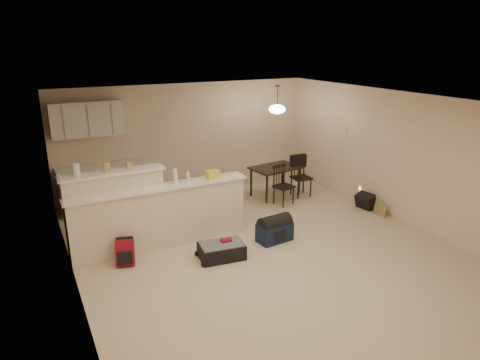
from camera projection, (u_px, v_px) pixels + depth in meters
room at (265, 179)px, 6.93m from camera, size 7.00×7.02×2.50m
breakfast_bar at (145, 215)px, 7.18m from camera, size 3.08×0.58×1.39m
upper_cabinets at (87, 119)px, 8.56m from camera, size 1.40×0.34×0.70m
kitchen_counter at (105, 188)px, 8.98m from camera, size 1.80×0.60×0.90m
thermostat at (345, 130)px, 9.47m from camera, size 0.02×0.12×0.12m
jar at (76, 170)px, 6.59m from camera, size 0.10×0.10×0.20m
cereal_box at (107, 167)px, 6.80m from camera, size 0.10×0.07×0.16m
small_box at (129, 166)px, 6.96m from camera, size 0.08×0.06×0.12m
bottle_a at (175, 177)px, 7.16m from camera, size 0.07×0.07×0.26m
bottle_b at (188, 177)px, 7.27m from camera, size 0.06×0.06×0.18m
bag_lump at (213, 174)px, 7.48m from camera, size 0.22×0.18×0.14m
dining_table at (275, 170)px, 9.67m from camera, size 1.17×0.85×0.68m
pendant_lamp at (277, 109)px, 9.24m from camera, size 0.36×0.36×0.62m
dining_chair_near at (284, 185)px, 9.19m from camera, size 0.44×0.43×0.86m
dining_chair_far at (301, 177)px, 9.69m from camera, size 0.42×0.41×0.92m
suitcase at (222, 251)px, 6.97m from camera, size 0.77×0.55×0.24m
red_backpack at (125, 252)px, 6.74m from camera, size 0.32×0.25×0.42m
navy_duffel at (275, 232)px, 7.56m from camera, size 0.64×0.39×0.33m
black_daypack at (365, 201)px, 9.03m from camera, size 0.30×0.39×0.32m
cardboard_sheet at (380, 209)px, 8.68m from camera, size 0.09×0.37×0.29m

